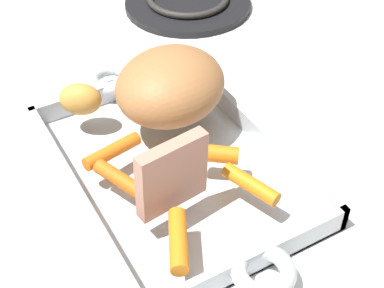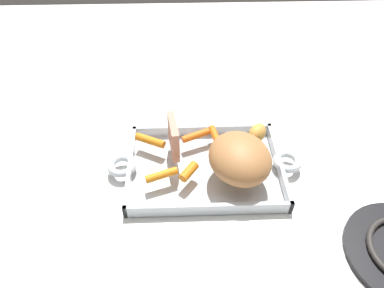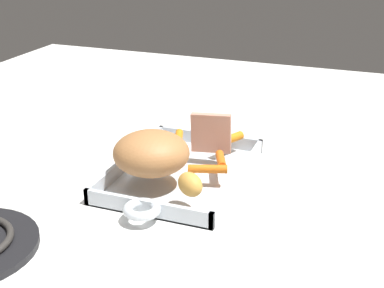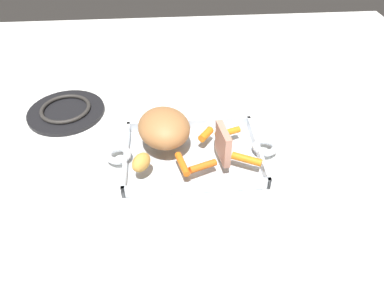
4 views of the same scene
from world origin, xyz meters
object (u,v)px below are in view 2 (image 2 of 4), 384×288
Objects in this scene: baby_carrot_short at (150,140)px; baby_carrot_southwest at (189,172)px; roast_slice_thick at (174,137)px; baby_carrot_long at (162,175)px; baby_carrot_southeast at (216,138)px; roasting_dish at (205,168)px; pork_roast at (240,158)px; baby_carrot_northwest at (196,135)px; potato_near_roast at (257,133)px.

baby_carrot_southwest is at bearing -48.94° from baby_carrot_short.
roast_slice_thick is 1.18× the size of baby_carrot_long.
baby_carrot_short is at bearing -178.66° from baby_carrot_southeast.
baby_carrot_long is at bearing -138.73° from baby_carrot_southeast.
baby_carrot_southwest is 0.12m from baby_carrot_southeast.
baby_carrot_long is (-0.09, -0.04, 0.03)m from roasting_dish.
baby_carrot_southwest is (0.03, -0.07, -0.03)m from roast_slice_thick.
pork_roast reaches higher than baby_carrot_long.
pork_roast is at bearing -68.34° from baby_carrot_southeast.
baby_carrot_short is at bearing -172.19° from baby_carrot_northwest.
roast_slice_thick reaches higher than baby_carrot_northwest.
baby_carrot_southeast is at bearing 1.34° from baby_carrot_short.
baby_carrot_short is (-0.14, -0.00, 0.00)m from baby_carrot_southeast.
baby_carrot_southeast is at bearing 57.00° from baby_carrot_southwest.
baby_carrot_long is (-0.15, -0.01, -0.03)m from pork_roast.
potato_near_roast is (0.15, 0.10, 0.01)m from baby_carrot_southwest.
baby_carrot_southeast is (0.06, 0.10, -0.00)m from baby_carrot_southwest.
roast_slice_thick is 1.52× the size of potato_near_roast.
pork_roast is 0.15m from roast_slice_thick.
pork_roast is 1.76× the size of roast_slice_thick.
baby_carrot_northwest is 0.91× the size of baby_carrot_southeast.
baby_carrot_short is 0.23m from potato_near_roast.
pork_roast is 2.00× the size of baby_carrot_short.
pork_roast is 2.09× the size of baby_carrot_long.
baby_carrot_southwest is (-0.10, -0.00, -0.03)m from pork_roast.
roast_slice_thick is at bearing -22.97° from baby_carrot_short.
roast_slice_thick reaches higher than roasting_dish.
baby_carrot_southeast and baby_carrot_short have the same top height.
baby_carrot_northwest and baby_carrot_southeast have the same top height.
baby_carrot_southwest is 0.11m from baby_carrot_northwest.
baby_carrot_long is (-0.02, -0.08, -0.03)m from roast_slice_thick.
potato_near_roast is (0.05, 0.09, -0.02)m from pork_roast.
roasting_dish is 6.46× the size of baby_carrot_northwest.
roasting_dish is 6.32× the size of baby_carrot_long.
roast_slice_thick is 1.13× the size of baby_carrot_short.
roast_slice_thick reaches higher than baby_carrot_southwest.
pork_roast is (0.06, -0.03, 0.06)m from roasting_dish.
baby_carrot_southwest is at bearing -177.37° from pork_roast.
baby_carrot_southwest is 0.05m from baby_carrot_long.
roast_slice_thick is (-0.06, 0.03, 0.06)m from roasting_dish.
baby_carrot_short reaches higher than roasting_dish.
baby_carrot_short is at bearing 105.40° from baby_carrot_long.
roasting_dish is 0.09m from pork_roast.
roast_slice_thick is at bearing -143.40° from baby_carrot_northwest.
baby_carrot_southeast is 0.14m from baby_carrot_short.
baby_carrot_short is (-0.05, 0.02, -0.03)m from roast_slice_thick.
roast_slice_thick reaches higher than baby_carrot_southeast.
baby_carrot_long is (-0.05, -0.01, -0.00)m from baby_carrot_southwest.
baby_carrot_northwest is at bearing 103.30° from roasting_dish.
baby_carrot_southwest reaches higher than roasting_dish.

